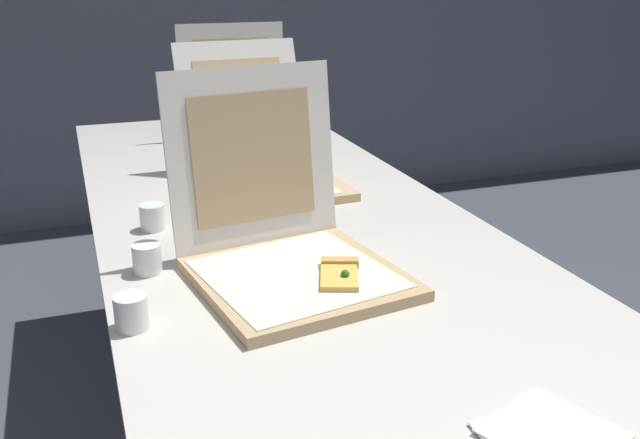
{
  "coord_description": "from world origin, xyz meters",
  "views": [
    {
      "loc": [
        -0.46,
        -0.83,
        1.32
      ],
      "look_at": [
        0.02,
        0.49,
        0.81
      ],
      "focal_mm": 39.45,
      "sensor_mm": 36.0,
      "label": 1
    }
  ],
  "objects_px": {
    "pizza_box_front": "(289,249)",
    "cup_white_near_left": "(131,312)",
    "table": "(286,236)",
    "cup_white_near_center": "(147,259)",
    "cup_white_mid": "(152,217)",
    "pizza_box_back": "(243,129)",
    "pizza_box_middle": "(264,166)"
  },
  "relations": [
    {
      "from": "pizza_box_front",
      "to": "pizza_box_middle",
      "type": "xyz_separation_m",
      "value": [
        0.12,
        0.6,
        -0.0
      ]
    },
    {
      "from": "table",
      "to": "pizza_box_middle",
      "type": "height_order",
      "value": "pizza_box_middle"
    },
    {
      "from": "pizza_box_back",
      "to": "cup_white_near_center",
      "type": "distance_m",
      "value": 1.02
    },
    {
      "from": "table",
      "to": "cup_white_near_center",
      "type": "relative_size",
      "value": 41.51
    },
    {
      "from": "pizza_box_back",
      "to": "cup_white_mid",
      "type": "height_order",
      "value": "pizza_box_back"
    },
    {
      "from": "pizza_box_front",
      "to": "cup_white_near_left",
      "type": "relative_size",
      "value": 7.73
    },
    {
      "from": "table",
      "to": "pizza_box_front",
      "type": "distance_m",
      "value": 0.34
    },
    {
      "from": "pizza_box_front",
      "to": "cup_white_near_center",
      "type": "bearing_deg",
      "value": 149.03
    },
    {
      "from": "table",
      "to": "cup_white_mid",
      "type": "height_order",
      "value": "cup_white_mid"
    },
    {
      "from": "pizza_box_front",
      "to": "pizza_box_back",
      "type": "height_order",
      "value": "pizza_box_back"
    },
    {
      "from": "pizza_box_middle",
      "to": "cup_white_near_center",
      "type": "distance_m",
      "value": 0.62
    },
    {
      "from": "pizza_box_front",
      "to": "cup_white_mid",
      "type": "relative_size",
      "value": 7.73
    },
    {
      "from": "cup_white_near_center",
      "to": "cup_white_mid",
      "type": "bearing_deg",
      "value": 80.34
    },
    {
      "from": "cup_white_mid",
      "to": "cup_white_near_center",
      "type": "height_order",
      "value": "same"
    },
    {
      "from": "table",
      "to": "pizza_box_back",
      "type": "distance_m",
      "value": 0.74
    },
    {
      "from": "table",
      "to": "pizza_box_back",
      "type": "xyz_separation_m",
      "value": [
        0.08,
        0.73,
        0.1
      ]
    },
    {
      "from": "cup_white_near_left",
      "to": "cup_white_near_center",
      "type": "bearing_deg",
      "value": 76.66
    },
    {
      "from": "pizza_box_middle",
      "to": "cup_white_near_center",
      "type": "bearing_deg",
      "value": -130.08
    },
    {
      "from": "pizza_box_front",
      "to": "cup_white_mid",
      "type": "bearing_deg",
      "value": 113.67
    },
    {
      "from": "pizza_box_middle",
      "to": "cup_white_near_left",
      "type": "bearing_deg",
      "value": -123.67
    },
    {
      "from": "pizza_box_front",
      "to": "cup_white_near_left",
      "type": "bearing_deg",
      "value": -168.54
    },
    {
      "from": "table",
      "to": "pizza_box_back",
      "type": "relative_size",
      "value": 6.3
    },
    {
      "from": "pizza_box_back",
      "to": "pizza_box_middle",
      "type": "bearing_deg",
      "value": -94.93
    },
    {
      "from": "table",
      "to": "cup_white_near_left",
      "type": "height_order",
      "value": "cup_white_near_left"
    },
    {
      "from": "table",
      "to": "cup_white_near_left",
      "type": "relative_size",
      "value": 41.51
    },
    {
      "from": "pizza_box_middle",
      "to": "cup_white_near_center",
      "type": "xyz_separation_m",
      "value": [
        -0.37,
        -0.49,
        -0.02
      ]
    },
    {
      "from": "table",
      "to": "cup_white_mid",
      "type": "bearing_deg",
      "value": 173.01
    },
    {
      "from": "cup_white_near_center",
      "to": "cup_white_near_left",
      "type": "xyz_separation_m",
      "value": [
        -0.05,
        -0.22,
        0.0
      ]
    },
    {
      "from": "cup_white_near_center",
      "to": "cup_white_near_left",
      "type": "height_order",
      "value": "same"
    },
    {
      "from": "table",
      "to": "cup_white_near_center",
      "type": "xyz_separation_m",
      "value": [
        -0.35,
        -0.2,
        0.07
      ]
    },
    {
      "from": "pizza_box_front",
      "to": "pizza_box_middle",
      "type": "bearing_deg",
      "value": 70.59
    },
    {
      "from": "pizza_box_front",
      "to": "cup_white_near_left",
      "type": "distance_m",
      "value": 0.33
    }
  ]
}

